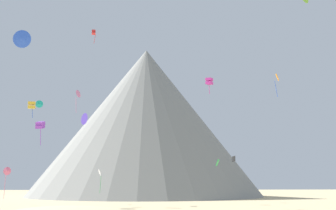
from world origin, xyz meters
The scene contains 15 objects.
rock_massif centered at (0.61, 98.81, 22.86)m, with size 79.13×79.13×46.62m.
kite_red_high centered at (-11.63, 51.60, 35.29)m, with size 0.85×0.90×2.99m.
kite_lime_high centered at (27.94, 36.47, 37.37)m, with size 1.79×1.36×1.70m.
kite_teal_mid centered at (-22.23, 52.58, 20.01)m, with size 1.53×0.50×1.52m.
kite_indigo_mid centered at (-12.45, 48.38, 16.43)m, with size 1.83×2.12×2.34m.
kite_pink_mid centered at (-15.13, 56.63, 23.02)m, with size 1.44×1.87×5.10m.
kite_white_low centered at (-9.70, 54.66, 6.21)m, with size 1.00×1.53×4.88m.
kite_magenta_mid centered at (10.88, 41.36, 22.77)m, with size 1.55×1.54×3.00m.
kite_gold_mid centered at (-22.65, 48.08, 18.97)m, with size 1.39×1.44×3.26m.
kite_black_low centered at (19.54, 59.80, 9.44)m, with size 0.63×1.11×1.39m.
kite_blue_mid centered at (-19.20, 25.15, 24.59)m, with size 2.58×0.56×2.58m.
kite_rainbow_low centered at (-27.60, 51.87, 6.35)m, with size 1.62×0.57×6.07m.
kite_violet_low centered at (-18.73, 38.19, 13.83)m, with size 1.47×1.55×4.13m.
kite_orange_mid centered at (20.90, 33.26, 21.15)m, with size 0.74×0.64×4.04m.
kite_green_low centered at (14.17, 51.51, 8.25)m, with size 0.96×0.70×1.45m.
Camera 1 is at (-3.22, -34.77, 4.49)m, focal length 45.61 mm.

